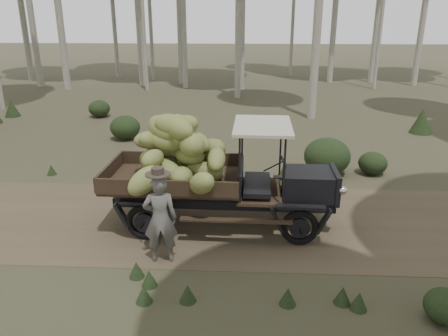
# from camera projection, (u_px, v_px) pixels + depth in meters

# --- Properties ---
(ground) EXTENTS (120.00, 120.00, 0.00)m
(ground) POSITION_uv_depth(u_px,v_px,m) (120.00, 218.00, 9.70)
(ground) COLOR #473D2B
(ground) RESTS_ON ground
(dirt_track) EXTENTS (70.00, 4.00, 0.01)m
(dirt_track) POSITION_uv_depth(u_px,v_px,m) (120.00, 218.00, 9.70)
(dirt_track) COLOR brown
(dirt_track) RESTS_ON ground
(banana_truck) EXTENTS (4.93, 2.36, 2.51)m
(banana_truck) POSITION_uv_depth(u_px,v_px,m) (196.00, 161.00, 8.97)
(banana_truck) COLOR black
(banana_truck) RESTS_ON ground
(farmer) EXTENTS (0.65, 0.50, 1.81)m
(farmer) POSITION_uv_depth(u_px,v_px,m) (160.00, 218.00, 7.78)
(farmer) COLOR #5B5853
(farmer) RESTS_ON ground
(undergrowth) EXTENTS (21.51, 22.05, 1.32)m
(undergrowth) POSITION_uv_depth(u_px,v_px,m) (128.00, 232.00, 8.08)
(undergrowth) COLOR #233319
(undergrowth) RESTS_ON ground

